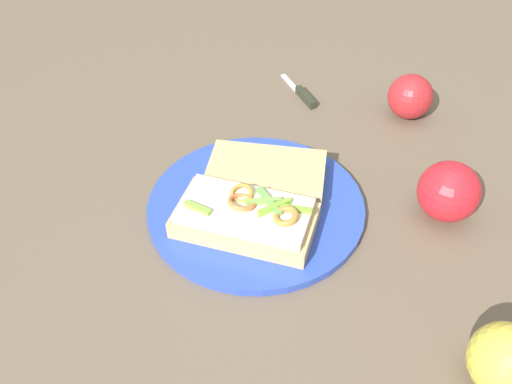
# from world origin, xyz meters

# --- Properties ---
(ground_plane) EXTENTS (2.00, 2.00, 0.00)m
(ground_plane) POSITION_xyz_m (0.00, 0.00, 0.00)
(ground_plane) COLOR brown
(ground_plane) RESTS_ON ground
(plate) EXTENTS (0.29, 0.29, 0.01)m
(plate) POSITION_xyz_m (0.00, 0.00, 0.01)
(plate) COLOR blue
(plate) RESTS_ON ground_plane
(sandwich) EXTENTS (0.20, 0.17, 0.05)m
(sandwich) POSITION_xyz_m (0.02, 0.04, 0.03)
(sandwich) COLOR tan
(sandwich) RESTS_ON plate
(bread_slice_side) EXTENTS (0.19, 0.16, 0.03)m
(bread_slice_side) POSITION_xyz_m (-0.02, -0.04, 0.02)
(bread_slice_side) COLOR tan
(bread_slice_side) RESTS_ON plate
(apple_0) EXTENTS (0.08, 0.08, 0.08)m
(apple_0) POSITION_xyz_m (-0.18, 0.31, 0.04)
(apple_0) COLOR gold
(apple_0) RESTS_ON ground_plane
(apple_1) EXTENTS (0.12, 0.12, 0.08)m
(apple_1) POSITION_xyz_m (-0.24, 0.07, 0.04)
(apple_1) COLOR red
(apple_1) RESTS_ON ground_plane
(apple_2) EXTENTS (0.09, 0.09, 0.07)m
(apple_2) POSITION_xyz_m (-0.30, -0.15, 0.04)
(apple_2) COLOR red
(apple_2) RESTS_ON ground_plane
(knife) EXTENTS (0.03, 0.12, 0.01)m
(knife) POSITION_xyz_m (-0.15, -0.25, 0.01)
(knife) COLOR silver
(knife) RESTS_ON ground_plane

